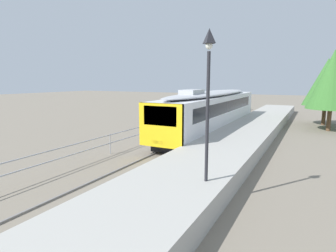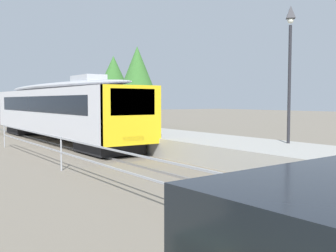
{
  "view_description": "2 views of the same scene",
  "coord_description": "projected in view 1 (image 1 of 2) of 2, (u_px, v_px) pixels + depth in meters",
  "views": [
    {
      "loc": [
        7.75,
        7.66,
        4.53
      ],
      "look_at": [
        0.0,
        22.44,
        1.8
      ],
      "focal_mm": 29.96,
      "sensor_mm": 36.0,
      "label": 1
    },
    {
      "loc": [
        -8.37,
        6.78,
        2.58
      ],
      "look_at": [
        0.4,
        19.44,
        1.6
      ],
      "focal_mm": 42.7,
      "sensor_mm": 36.0,
      "label": 2
    }
  ],
  "objects": [
    {
      "name": "tree_behind_carpark",
      "position": [
        327.0,
        82.0,
        28.11
      ],
      "size": [
        4.37,
        4.37,
        6.71
      ],
      "color": "brown",
      "rests_on": "ground"
    },
    {
      "name": "track_rails",
      "position": [
        165.0,
        156.0,
        16.81
      ],
      "size": [
        3.2,
        60.0,
        0.14
      ],
      "color": "slate",
      "rests_on": "ground"
    },
    {
      "name": "tree_behind_station_far",
      "position": [
        333.0,
        80.0,
        24.62
      ],
      "size": [
        4.16,
        4.16,
        7.2
      ],
      "color": "brown",
      "rests_on": "ground"
    },
    {
      "name": "ground_plane",
      "position": [
        124.0,
        151.0,
        18.19
      ],
      "size": [
        160.0,
        160.0,
        0.0
      ],
      "primitive_type": "plane",
      "color": "slate"
    },
    {
      "name": "commuter_train",
      "position": [
        212.0,
        108.0,
        23.98
      ],
      "size": [
        2.82,
        18.53,
        3.74
      ],
      "color": "silver",
      "rests_on": "track_rails"
    },
    {
      "name": "platform_lamp_mid_platform",
      "position": [
        208.0,
        77.0,
        9.62
      ],
      "size": [
        0.34,
        0.34,
        5.35
      ],
      "color": "#232328",
      "rests_on": "station_platform"
    },
    {
      "name": "station_platform",
      "position": [
        217.0,
        156.0,
        15.26
      ],
      "size": [
        3.9,
        60.0,
        0.9
      ],
      "primitive_type": "cube",
      "color": "#A8A59E",
      "rests_on": "ground"
    }
  ]
}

